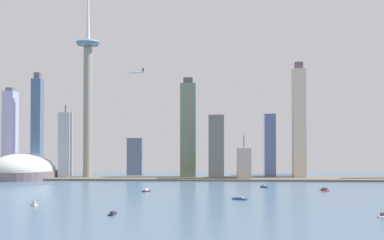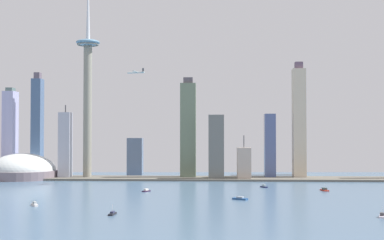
{
  "view_description": "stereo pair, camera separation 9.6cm",
  "coord_description": "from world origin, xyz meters",
  "views": [
    {
      "loc": [
        12.54,
        -352.36,
        69.39
      ],
      "look_at": [
        -26.05,
        464.48,
        91.89
      ],
      "focal_mm": 50.43,
      "sensor_mm": 36.0,
      "label": 1
    },
    {
      "loc": [
        12.63,
        -352.35,
        69.39
      ],
      "look_at": [
        -26.05,
        464.48,
        91.89
      ],
      "focal_mm": 50.43,
      "sensor_mm": 36.0,
      "label": 2
    }
  ],
  "objects": [
    {
      "name": "boat_2",
      "position": [
        36.75,
        226.73,
        1.3
      ],
      "size": [
        17.08,
        13.53,
        3.48
      ],
      "rotation": [
        0.0,
        0.0,
        5.75
      ],
      "color": "navy",
      "rests_on": "ground"
    },
    {
      "name": "skyscraper_2",
      "position": [
        -33.93,
        500.86,
        77.37
      ],
      "size": [
        24.59,
        16.92,
        160.51
      ],
      "color": "slate",
      "rests_on": "ground"
    },
    {
      "name": "stadium_dome",
      "position": [
        -294.68,
        482.87,
        11.89
      ],
      "size": [
        108.79,
        108.79,
        54.24
      ],
      "color": "slate",
      "rests_on": "ground"
    },
    {
      "name": "skyscraper_1",
      "position": [
        10.76,
        475.47,
        49.99
      ],
      "size": [
        23.57,
        21.63,
        99.99
      ],
      "color": "slate",
      "rests_on": "ground"
    },
    {
      "name": "boat_1",
      "position": [
        -74.45,
        303.41,
        1.27
      ],
      "size": [
        9.92,
        12.6,
        3.56
      ],
      "rotation": [
        0.0,
        0.0,
        1.04
      ],
      "color": "#24132D",
      "rests_on": "ground"
    },
    {
      "name": "waterfront_pier",
      "position": [
        0.0,
        487.68,
        1.46
      ],
      "size": [
        811.34,
        72.67,
        2.93
      ],
      "primitive_type": "cube",
      "color": "#5B574D",
      "rests_on": "ground"
    },
    {
      "name": "skyscraper_3",
      "position": [
        53.23,
        478.84,
        24.93
      ],
      "size": [
        20.88,
        27.47,
        68.45
      ],
      "color": "#BBA899",
      "rests_on": "ground"
    },
    {
      "name": "skyscraper_9",
      "position": [
        -287.83,
        532.31,
        83.39
      ],
      "size": [
        16.12,
        20.35,
        173.43
      ],
      "color": "#435E83",
      "rests_on": "ground"
    },
    {
      "name": "skyscraper_8",
      "position": [
        -126.83,
        554.68,
        32.0
      ],
      "size": [
        25.61,
        19.31,
        64.0
      ],
      "color": "slate",
      "rests_on": "ground"
    },
    {
      "name": "skyscraper_4",
      "position": [
        -227.72,
        488.14,
        52.43
      ],
      "size": [
        18.29,
        19.31,
        116.55
      ],
      "color": "#ACADBB",
      "rests_on": "ground"
    },
    {
      "name": "boat_7",
      "position": [
        150.75,
        108.9,
        1.4
      ],
      "size": [
        8.52,
        13.16,
        9.3
      ],
      "rotation": [
        0.0,
        0.0,
        4.38
      ],
      "color": "white",
      "rests_on": "ground"
    },
    {
      "name": "skyscraper_5",
      "position": [
        -336.88,
        539.76,
        72.41
      ],
      "size": [
        18.96,
        27.44,
        148.71
      ],
      "color": "#AAA8D4",
      "rests_on": "ground"
    },
    {
      "name": "boat_6",
      "position": [
        73.68,
        363.15,
        1.46
      ],
      "size": [
        9.13,
        13.23,
        4.08
      ],
      "rotation": [
        0.0,
        0.0,
        5.16
      ],
      "color": "#0E1238",
      "rests_on": "ground"
    },
    {
      "name": "boat_5",
      "position": [
        -166.0,
        167.22,
        1.6
      ],
      "size": [
        10.3,
        12.75,
        4.35
      ],
      "rotation": [
        0.0,
        0.0,
        2.18
      ],
      "color": "white",
      "rests_on": "ground"
    },
    {
      "name": "boat_4",
      "position": [
        -78.47,
        112.51,
        1.17
      ],
      "size": [
        5.01,
        14.75,
        9.59
      ],
      "rotation": [
        0.0,
        0.0,
        1.5
      ],
      "color": "black",
      "rests_on": "ground"
    },
    {
      "name": "skyscraper_7",
      "position": [
        95.91,
        509.8,
        51.34
      ],
      "size": [
        17.16,
        21.83,
        102.68
      ],
      "color": "#4D5B8B",
      "rests_on": "ground"
    },
    {
      "name": "skyscraper_6",
      "position": [
        141.63,
        506.42,
        89.03
      ],
      "size": [
        19.78,
        22.15,
        184.84
      ],
      "color": "beige",
      "rests_on": "ground"
    },
    {
      "name": "observation_tower",
      "position": [
        -193.06,
        490.79,
        153.27
      ],
      "size": [
        37.69,
        37.69,
        340.66
      ],
      "color": "gray",
      "rests_on": "ground"
    },
    {
      "name": "skyscraper_10",
      "position": [
        154.16,
        588.74,
        67.26
      ],
      "size": [
        20.84,
        22.03,
        134.51
      ],
      "color": "beige",
      "rests_on": "ground"
    },
    {
      "name": "boat_0",
      "position": [
        145.1,
        323.87,
        1.36
      ],
      "size": [
        8.61,
        18.07,
        8.53
      ],
      "rotation": [
        0.0,
        0.0,
        1.72
      ],
      "color": "red",
      "rests_on": "ground"
    },
    {
      "name": "airplane",
      "position": [
        -103.28,
        408.51,
        158.5
      ],
      "size": [
        25.78,
        25.05,
        7.27
      ],
      "rotation": [
        0.0,
        0.0,
        2.93
      ],
      "color": "#B1C5C6"
    }
  ]
}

